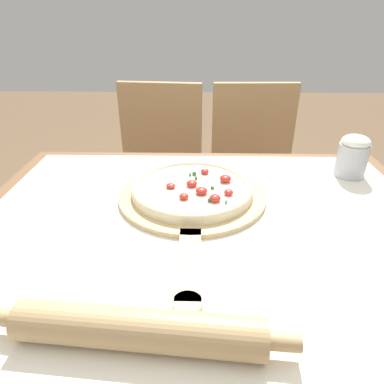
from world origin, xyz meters
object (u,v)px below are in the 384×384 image
at_px(pizza, 193,188).
at_px(chair_left, 159,169).
at_px(chair_right, 253,170).
at_px(flour_cup, 353,156).
at_px(pizza_peel, 192,199).
at_px(rolling_pin, 139,329).

distance_m(pizza, chair_left, 0.75).
xyz_separation_m(chair_right, flour_cup, (0.18, -0.55, 0.30)).
relative_size(pizza_peel, rolling_pin, 1.30).
bearing_deg(chair_right, rolling_pin, -108.43).
bearing_deg(flour_cup, chair_right, 108.25).
relative_size(pizza_peel, chair_left, 0.64).
distance_m(pizza, chair_right, 0.78).
distance_m(rolling_pin, chair_left, 1.16).
xyz_separation_m(pizza, chair_right, (0.27, 0.69, -0.26)).
bearing_deg(chair_right, pizza, -113.22).
xyz_separation_m(rolling_pin, chair_right, (0.34, 1.13, -0.26)).
relative_size(rolling_pin, chair_left, 0.49).
distance_m(rolling_pin, flour_cup, 0.78).
bearing_deg(flour_cup, pizza_peel, -160.32).
height_order(pizza, chair_left, chair_left).
xyz_separation_m(pizza, chair_left, (-0.17, 0.69, -0.26)).
bearing_deg(chair_right, pizza_peel, -112.67).
bearing_deg(flour_cup, pizza, -162.80).
bearing_deg(rolling_pin, flour_cup, 48.19).
height_order(pizza_peel, chair_right, chair_right).
distance_m(pizza, rolling_pin, 0.44).
relative_size(pizza, chair_left, 0.34).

